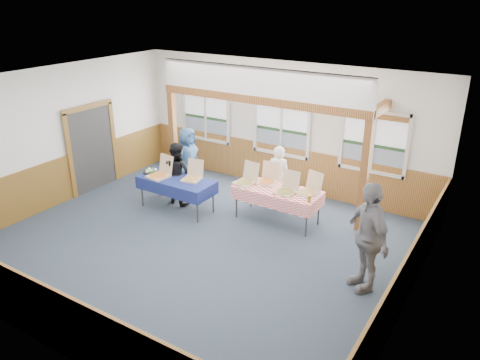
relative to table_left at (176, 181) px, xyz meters
name	(u,v)px	position (x,y,z in m)	size (l,w,h in m)	color
floor	(200,244)	(1.39, -1.02, -0.70)	(8.00, 8.00, 0.00)	#2C3648
ceiling	(194,84)	(1.39, -1.02, 2.50)	(8.00, 8.00, 0.00)	white
wall_back	(282,127)	(1.39, 2.48, 0.90)	(8.00, 8.00, 0.00)	silver
wall_front	(33,251)	(1.39, -4.52, 0.90)	(8.00, 8.00, 0.00)	silver
wall_left	(58,136)	(-2.61, -1.02, 0.90)	(8.00, 8.00, 0.00)	silver
wall_right	(416,222)	(5.39, -1.02, 0.90)	(8.00, 8.00, 0.00)	silver
wainscot_back	(280,167)	(1.39, 2.45, -0.15)	(7.98, 0.05, 1.10)	brown
wainscot_front	(48,317)	(1.39, -4.50, -0.15)	(7.98, 0.05, 1.10)	brown
wainscot_left	(65,179)	(-2.58, -1.02, -0.15)	(0.05, 6.98, 1.10)	brown
wainscot_right	(405,282)	(5.37, -1.02, -0.15)	(0.05, 6.98, 1.10)	brown
cased_opening	(92,149)	(-2.57, -0.12, 0.35)	(0.06, 1.30, 2.10)	#2E2E2E
window_left	(206,112)	(-0.91, 2.43, 0.98)	(1.56, 0.10, 1.46)	silver
window_mid	(282,124)	(1.39, 2.43, 0.98)	(1.56, 0.10, 1.46)	silver
window_right	(374,139)	(3.69, 2.43, 0.98)	(1.56, 0.10, 1.46)	silver
post_left	(173,138)	(-1.11, 1.28, 0.50)	(0.15, 0.15, 2.40)	#622B15
post_right	(364,177)	(3.89, 1.28, 0.50)	(0.15, 0.15, 2.40)	#622B15
cross_beam	(259,100)	(1.39, 1.28, 1.79)	(5.15, 0.18, 0.18)	#622B15
table_left	(176,181)	(0.00, 0.00, 0.00)	(1.86, 0.97, 0.76)	#2E2E2E
table_right	(277,191)	(2.22, 0.70, 0.00)	(2.04, 1.50, 0.76)	#2E2E2E
pizza_box_a	(160,174)	(-0.39, -0.11, 0.13)	(0.50, 0.58, 0.47)	tan
pizza_box_b	(192,177)	(0.34, 0.16, 0.12)	(0.47, 0.54, 0.42)	tan
pizza_box_c	(246,181)	(1.48, 0.60, 0.13)	(0.46, 0.54, 0.44)	tan
pizza_box_d	(267,180)	(1.87, 0.89, 0.12)	(0.45, 0.53, 0.43)	tan
pizza_box_e	(286,190)	(2.48, 0.62, 0.12)	(0.42, 0.50, 0.43)	tan
pizza_box_f	(309,191)	(2.88, 0.84, 0.12)	(0.50, 0.57, 0.43)	tan
veggie_tray	(151,171)	(-0.75, 0.00, 0.09)	(0.38, 0.38, 0.09)	black
drink_glass	(309,199)	(3.07, 0.45, 0.13)	(0.07, 0.07, 0.15)	olive
woman_white	(278,177)	(1.91, 1.33, 0.05)	(0.55, 0.36, 1.50)	white
woman_black	(177,173)	(-0.22, 0.31, 0.05)	(0.72, 0.56, 1.49)	black
man_blue	(188,157)	(-0.65, 1.26, 0.08)	(0.76, 0.49, 1.55)	#355A84
person_grey	(368,237)	(4.63, -0.69, 0.27)	(1.13, 0.47, 1.93)	gray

